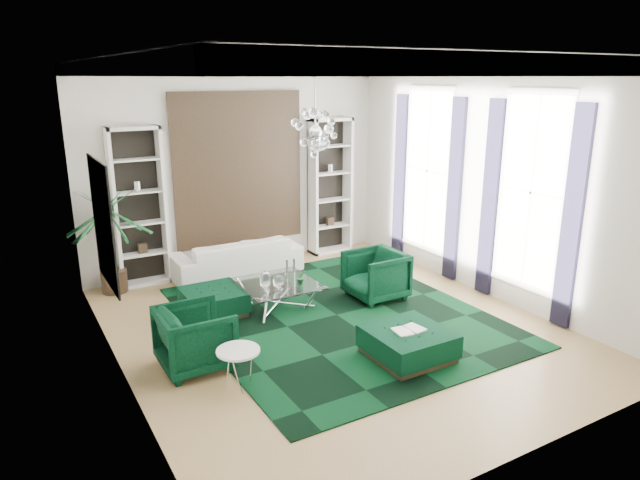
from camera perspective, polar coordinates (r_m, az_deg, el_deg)
floor at (r=8.62m, az=1.26°, el=-8.75°), size 6.00×7.00×0.02m
ceiling at (r=7.83m, az=1.44°, el=17.53°), size 6.00×7.00×0.02m
wall_back at (r=11.10m, az=-8.22°, el=7.06°), size 6.00×0.02×3.80m
wall_front at (r=5.45m, az=21.03°, el=-3.37°), size 6.00×0.02×3.80m
wall_left at (r=6.97m, az=-20.27°, el=0.84°), size 0.02×7.00×3.80m
wall_right at (r=9.89m, az=16.46°, el=5.47°), size 0.02×7.00×3.80m
crown_molding at (r=7.82m, az=1.44°, el=16.73°), size 6.00×7.00×0.18m
ceiling_medallion at (r=8.08m, az=0.28°, el=17.21°), size 0.90×0.90×0.05m
tapestry at (r=11.06m, az=-8.12°, el=7.03°), size 2.50×0.06×2.80m
shelving_left at (r=10.44m, az=-17.64°, el=3.10°), size 0.90×0.38×2.80m
shelving_right at (r=11.87m, az=1.02°, el=5.36°), size 0.90×0.38×2.80m
painting at (r=7.56m, az=-20.77°, el=1.55°), size 0.04×1.30×1.60m
window_near at (r=9.29m, az=20.37°, el=4.46°), size 0.03×1.10×2.90m
curtain_near_a at (r=8.85m, az=23.91°, el=1.88°), size 0.07×0.30×3.25m
curtain_near_b at (r=9.82m, az=16.63°, el=3.89°), size 0.07×0.30×3.25m
window_far at (r=10.95m, az=10.71°, el=6.82°), size 0.03×1.10×2.90m
curtain_far_a at (r=10.40m, az=13.29°, el=4.79°), size 0.07×0.30×3.25m
curtain_far_b at (r=11.56m, az=7.99°, el=6.17°), size 0.07×0.30×3.25m
rug at (r=8.99m, az=1.68°, el=-7.54°), size 4.20×5.00×0.02m
sofa at (r=10.81m, az=-8.37°, el=-1.66°), size 2.39×0.94×0.70m
armchair_left at (r=7.52m, az=-12.36°, el=-9.54°), size 0.89×0.87×0.81m
armchair_right at (r=9.59m, az=5.57°, el=-3.52°), size 0.89×0.87×0.81m
coffee_table at (r=9.27m, az=-4.27°, el=-5.51°), size 1.20×1.20×0.41m
ottoman_side at (r=9.13m, az=-10.58°, el=-6.14°), size 0.90×0.90×0.40m
ottoman_front at (r=7.74m, az=8.78°, el=-10.27°), size 1.00×1.00×0.40m
book at (r=7.65m, az=8.84°, el=-8.83°), size 0.42×0.28×0.03m
side_table at (r=7.02m, az=-8.11°, el=-12.72°), size 0.52×0.52×0.50m
palm at (r=10.23m, az=-20.41°, el=1.43°), size 1.50×1.50×2.40m
chandelier at (r=8.12m, az=-0.50°, el=10.71°), size 0.80×0.80×0.72m
table_plant at (r=9.07m, az=-1.91°, el=-3.76°), size 0.13×0.11×0.24m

